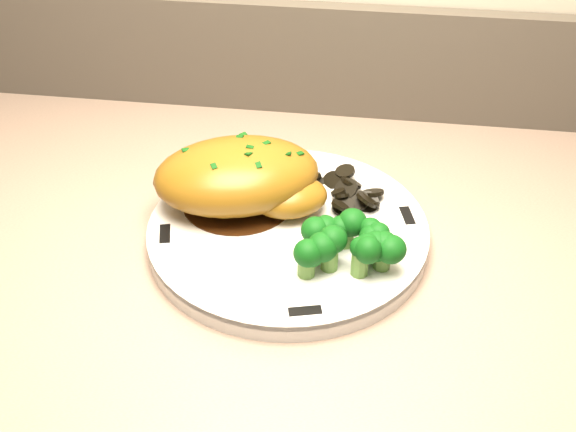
# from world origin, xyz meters

# --- Properties ---
(plate) EXTENTS (0.24, 0.24, 0.02)m
(plate) POSITION_xyz_m (-0.50, 1.76, 0.91)
(plate) COLOR silver
(plate) RESTS_ON counter
(rim_accent_0) EXTENTS (0.01, 0.03, 0.00)m
(rim_accent_0) POSITION_xyz_m (-0.40, 1.79, 0.92)
(rim_accent_0) COLOR black
(rim_accent_0) RESTS_ON plate
(rim_accent_1) EXTENTS (0.03, 0.01, 0.00)m
(rim_accent_1) POSITION_xyz_m (-0.53, 1.86, 0.92)
(rim_accent_1) COLOR black
(rim_accent_1) RESTS_ON plate
(rim_accent_2) EXTENTS (0.01, 0.03, 0.00)m
(rim_accent_2) POSITION_xyz_m (-0.60, 1.73, 0.92)
(rim_accent_2) COLOR black
(rim_accent_2) RESTS_ON plate
(rim_accent_3) EXTENTS (0.03, 0.01, 0.00)m
(rim_accent_3) POSITION_xyz_m (-0.48, 1.66, 0.92)
(rim_accent_3) COLOR black
(rim_accent_3) RESTS_ON plate
(gravy_pool) EXTENTS (0.10, 0.10, 0.00)m
(gravy_pool) POSITION_xyz_m (-0.55, 1.79, 0.92)
(gravy_pool) COLOR black
(gravy_pool) RESTS_ON plate
(chicken_breast) EXTENTS (0.17, 0.14, 0.06)m
(chicken_breast) POSITION_xyz_m (-0.54, 1.79, 0.94)
(chicken_breast) COLOR #946319
(chicken_breast) RESTS_ON plate
(mushroom_pile) EXTENTS (0.08, 0.06, 0.02)m
(mushroom_pile) POSITION_xyz_m (-0.46, 1.80, 0.92)
(mushroom_pile) COLOR black
(mushroom_pile) RESTS_ON plate
(broccoli_florets) EXTENTS (0.08, 0.06, 0.03)m
(broccoli_florets) POSITION_xyz_m (-0.45, 1.72, 0.94)
(broccoli_florets) COLOR #5F8F3C
(broccoli_florets) RESTS_ON plate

